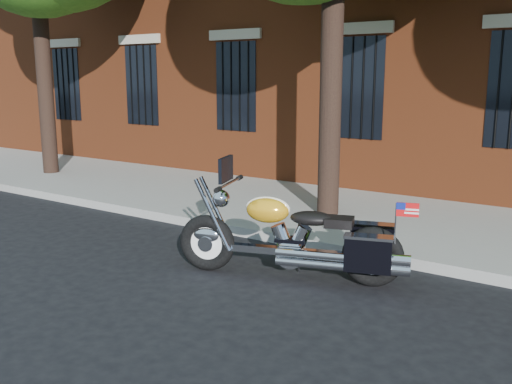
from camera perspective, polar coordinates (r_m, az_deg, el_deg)
The scene contains 4 objects.
ground at distance 7.75m, azimuth -6.17°, elevation -6.87°, with size 120.00×120.00×0.00m, color black.
curb at distance 8.78m, azimuth -0.33°, elevation -4.09°, with size 40.00×0.16×0.15m, color gray.
sidewalk at distance 10.33m, azimuth 5.61°, elevation -1.76°, with size 40.00×3.60×0.15m, color gray.
motorcycle at distance 6.89m, azimuth 4.27°, elevation -4.85°, with size 2.90×1.38×1.47m.
Camera 1 is at (4.80, -5.58, 2.43)m, focal length 40.00 mm.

